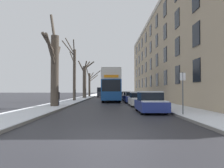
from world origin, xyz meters
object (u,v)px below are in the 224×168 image
pedestrian_left_sidewalk (58,98)px  bare_tree_left_3 (90,83)px  double_decker_bus (111,84)px  parked_car_2 (132,98)px  parked_car_0 (150,103)px  parked_car_3 (128,97)px  bare_tree_left_0 (54,66)px  parked_car_4 (125,96)px  bare_tree_left_2 (85,80)px  bare_tree_left_1 (74,71)px  parked_car_1 (138,99)px  oncoming_van (102,92)px  street_sign_post (183,91)px

pedestrian_left_sidewalk → bare_tree_left_3: bearing=-61.0°
double_decker_bus → parked_car_2: double_decker_bus is taller
parked_car_0 → parked_car_3: parked_car_0 is taller
double_decker_bus → bare_tree_left_0: bearing=-113.2°
bare_tree_left_0 → parked_car_2: 11.58m
parked_car_2 → parked_car_4: (0.00, 11.98, -0.01)m
bare_tree_left_2 → parked_car_4: (7.64, -2.34, -2.93)m
bare_tree_left_1 → parked_car_1: 12.67m
oncoming_van → parked_car_1: bearing=-81.2°
parked_car_2 → street_sign_post: (1.37, -14.90, 0.82)m
bare_tree_left_1 → oncoming_van: size_ratio=1.78×
bare_tree_left_2 → bare_tree_left_3: bare_tree_left_2 is taller
bare_tree_left_2 → parked_car_3: 11.78m
bare_tree_left_0 → bare_tree_left_2: size_ratio=1.22×
parked_car_2 → bare_tree_left_0: bearing=-133.9°
parked_car_1 → bare_tree_left_0: bearing=-164.0°
parked_car_4 → pedestrian_left_sidewalk: 20.47m
bare_tree_left_3 → street_sign_post: size_ratio=2.82×
bare_tree_left_2 → street_sign_post: 30.65m
double_decker_bus → parked_car_4: bearing=71.9°
bare_tree_left_0 → parked_car_0: size_ratio=2.15×
bare_tree_left_2 → street_sign_post: (9.01, -29.23, -2.09)m
bare_tree_left_1 → parked_car_0: (7.89, -15.59, -3.58)m
bare_tree_left_1 → double_decker_bus: bare_tree_left_1 is taller
parked_car_4 → pedestrian_left_sidewalk: (-7.65, -18.99, 0.24)m
bare_tree_left_1 → parked_car_0: bare_tree_left_1 is taller
bare_tree_left_1 → oncoming_van: bearing=81.8°
parked_car_2 → bare_tree_left_1: bearing=156.7°
double_decker_bus → parked_car_3: bearing=36.9°
parked_car_0 → parked_car_4: 24.17m
parked_car_0 → parked_car_3: bearing=90.0°
bare_tree_left_2 → street_sign_post: bearing=-72.9°
bare_tree_left_2 → parked_car_1: size_ratio=1.66×
bare_tree_left_1 → parked_car_3: (7.89, 2.45, -3.65)m
double_decker_bus → street_sign_post: size_ratio=4.11×
parked_car_3 → parked_car_4: parked_car_4 is taller
parked_car_0 → street_sign_post: 3.14m
bare_tree_left_1 → parked_car_3: size_ratio=2.12×
bare_tree_left_3 → parked_car_4: bearing=-58.9°
double_decker_bus → oncoming_van: 21.37m
parked_car_3 → bare_tree_left_2: bearing=132.0°
parked_car_2 → parked_car_4: parked_car_2 is taller
street_sign_post → double_decker_bus: bearing=102.1°
parked_car_0 → parked_car_1: size_ratio=0.94×
parked_car_2 → bare_tree_left_2: bearing=118.1°
bare_tree_left_2 → parked_car_4: bearing=-17.0°
parked_car_1 → pedestrian_left_sidewalk: pedestrian_left_sidewalk is taller
parked_car_3 → pedestrian_left_sidewalk: (-7.65, -12.86, 0.27)m
double_decker_bus → bare_tree_left_1: bearing=-175.0°
oncoming_van → bare_tree_left_0: bearing=-95.1°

